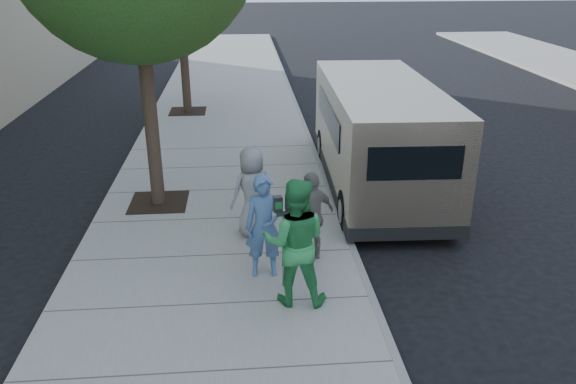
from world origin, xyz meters
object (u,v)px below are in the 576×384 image
object	(u,v)px
parking_meter	(284,222)
person_gray_shirt	(252,192)
van	(378,134)
person_green_shirt	(295,242)
person_officer	(264,226)
person_striped_polo	(312,217)

from	to	relation	value
parking_meter	person_gray_shirt	distance (m)	1.96
van	person_green_shirt	xyz separation A→B (m)	(-2.32, -4.72, -0.15)
van	person_green_shirt	bearing A→B (deg)	-114.35
parking_meter	person_officer	distance (m)	0.56
person_gray_shirt	person_officer	bearing A→B (deg)	71.45
person_striped_polo	person_green_shirt	bearing A→B (deg)	36.40
person_green_shirt	person_striped_polo	xyz separation A→B (m)	(0.40, 1.23, -0.19)
person_green_shirt	person_gray_shirt	bearing A→B (deg)	-67.98
person_officer	person_green_shirt	xyz separation A→B (m)	(0.41, -0.81, 0.13)
person_officer	person_striped_polo	size ratio (longest dim) A/B	1.07
person_striped_polo	person_gray_shirt	bearing A→B (deg)	-83.01
van	person_striped_polo	xyz separation A→B (m)	(-1.91, -3.49, -0.34)
person_officer	person_green_shirt	size ratio (longest dim) A/B	0.87
parking_meter	person_striped_polo	distance (m)	1.04
parking_meter	person_striped_polo	world-z (taller)	person_striped_polo
person_gray_shirt	person_striped_polo	distance (m)	1.44
van	person_striped_polo	distance (m)	3.99
person_striped_polo	parking_meter	bearing A→B (deg)	21.67
parking_meter	van	distance (m)	4.96
person_green_shirt	person_gray_shirt	size ratio (longest dim) A/B	1.16
parking_meter	person_striped_polo	xyz separation A→B (m)	(0.53, 0.83, -0.32)
person_green_shirt	person_striped_polo	world-z (taller)	person_green_shirt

